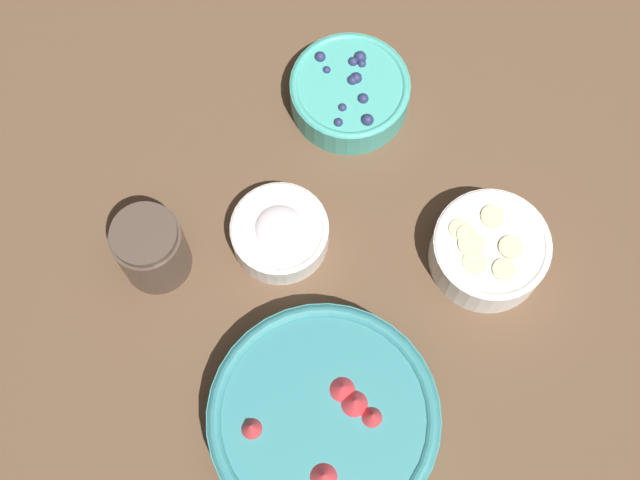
{
  "coord_description": "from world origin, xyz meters",
  "views": [
    {
      "loc": [
        -0.13,
        0.22,
        1.03
      ],
      "look_at": [
        0.13,
        -0.02,
        0.05
      ],
      "focal_mm": 50.0,
      "sensor_mm": 36.0,
      "label": 1
    }
  ],
  "objects_px": {
    "bowl_blueberries": "(350,92)",
    "bowl_bananas": "(489,250)",
    "jar_chocolate": "(152,249)",
    "bowl_strawberries": "(324,420)",
    "bowl_cream": "(282,230)"
  },
  "relations": [
    {
      "from": "bowl_blueberries",
      "to": "bowl_bananas",
      "type": "bearing_deg",
      "value": 174.93
    },
    {
      "from": "bowl_bananas",
      "to": "bowl_blueberries",
      "type": "bearing_deg",
      "value": -5.07
    },
    {
      "from": "bowl_bananas",
      "to": "jar_chocolate",
      "type": "height_order",
      "value": "jar_chocolate"
    },
    {
      "from": "bowl_strawberries",
      "to": "bowl_blueberries",
      "type": "distance_m",
      "value": 0.42
    },
    {
      "from": "bowl_cream",
      "to": "jar_chocolate",
      "type": "height_order",
      "value": "jar_chocolate"
    },
    {
      "from": "bowl_blueberries",
      "to": "bowl_cream",
      "type": "relative_size",
      "value": 1.29
    },
    {
      "from": "bowl_cream",
      "to": "bowl_strawberries",
      "type": "bearing_deg",
      "value": 150.24
    },
    {
      "from": "bowl_strawberries",
      "to": "bowl_bananas",
      "type": "height_order",
      "value": "bowl_strawberries"
    },
    {
      "from": "bowl_bananas",
      "to": "jar_chocolate",
      "type": "relative_size",
      "value": 1.35
    },
    {
      "from": "bowl_strawberries",
      "to": "bowl_cream",
      "type": "distance_m",
      "value": 0.23
    },
    {
      "from": "bowl_strawberries",
      "to": "bowl_bananas",
      "type": "relative_size",
      "value": 1.84
    },
    {
      "from": "bowl_blueberries",
      "to": "bowl_bananas",
      "type": "xyz_separation_m",
      "value": [
        -0.27,
        0.02,
        0.0
      ]
    },
    {
      "from": "jar_chocolate",
      "to": "bowl_blueberries",
      "type": "bearing_deg",
      "value": -89.18
    },
    {
      "from": "bowl_blueberries",
      "to": "bowl_cream",
      "type": "xyz_separation_m",
      "value": [
        -0.08,
        0.19,
        -0.0
      ]
    },
    {
      "from": "bowl_bananas",
      "to": "jar_chocolate",
      "type": "xyz_separation_m",
      "value": [
        0.27,
        0.3,
        0.01
      ]
    }
  ]
}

